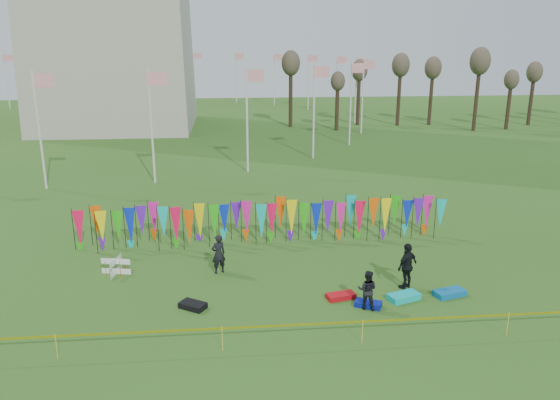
{
  "coord_description": "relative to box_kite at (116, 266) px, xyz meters",
  "views": [
    {
      "loc": [
        -1.41,
        -17.56,
        9.85
      ],
      "look_at": [
        0.82,
        6.0,
        2.88
      ],
      "focal_mm": 35.0,
      "sensor_mm": 36.0,
      "label": 1
    }
  ],
  "objects": [
    {
      "name": "kite_bag_turquoise",
      "position": [
        11.75,
        -3.57,
        -0.24
      ],
      "size": [
        1.38,
        1.0,
        0.25
      ],
      "primitive_type": "cube",
      "rotation": [
        0.0,
        0.0,
        0.33
      ],
      "color": "#0CC1BE",
      "rests_on": "ground"
    },
    {
      "name": "ground",
      "position": [
        6.46,
        -4.98,
        -0.37
      ],
      "size": [
        160.0,
        160.0,
        0.0
      ],
      "primitive_type": "plane",
      "color": "#2C5116",
      "rests_on": "ground"
    },
    {
      "name": "person_right",
      "position": [
        12.17,
        -2.54,
        0.61
      ],
      "size": [
        1.31,
        1.2,
        1.96
      ],
      "primitive_type": "imported",
      "rotation": [
        0.0,
        0.0,
        3.77
      ],
      "color": "black",
      "rests_on": "ground"
    },
    {
      "name": "kite_bag_blue",
      "position": [
        10.21,
        -4.0,
        -0.27
      ],
      "size": [
        1.12,
        0.9,
        0.21
      ],
      "primitive_type": "cube",
      "rotation": [
        0.0,
        0.0,
        -0.46
      ],
      "color": "#091897",
      "rests_on": "ground"
    },
    {
      "name": "kite_bag_red",
      "position": [
        9.3,
        -3.23,
        -0.27
      ],
      "size": [
        1.22,
        0.76,
        0.21
      ],
      "primitive_type": "cube",
      "rotation": [
        0.0,
        0.0,
        0.23
      ],
      "color": "red",
      "rests_on": "ground"
    },
    {
      "name": "person_mid",
      "position": [
        10.11,
        -4.14,
        0.4
      ],
      "size": [
        0.87,
        0.7,
        1.54
      ],
      "primitive_type": "imported",
      "rotation": [
        0.0,
        0.0,
        2.77
      ],
      "color": "black",
      "rests_on": "ground"
    },
    {
      "name": "person_left",
      "position": [
        4.47,
        -0.27,
        0.51
      ],
      "size": [
        0.78,
        0.69,
        1.76
      ],
      "primitive_type": "imported",
      "rotation": [
        0.0,
        0.0,
        3.55
      ],
      "color": "black",
      "rests_on": "ground"
    },
    {
      "name": "banner_row",
      "position": [
        6.74,
        3.21,
        0.92
      ],
      "size": [
        18.64,
        0.64,
        2.17
      ],
      "color": "black",
      "rests_on": "ground"
    },
    {
      "name": "tree_line",
      "position": [
        38.46,
        39.02,
        5.8
      ],
      "size": [
        53.92,
        1.92,
        7.84
      ],
      "color": "#34261A",
      "rests_on": "ground"
    },
    {
      "name": "kite_bag_black",
      "position": [
        3.51,
        -3.5,
        -0.26
      ],
      "size": [
        1.14,
        1.02,
        0.23
      ],
      "primitive_type": "cube",
      "rotation": [
        0.0,
        0.0,
        -0.57
      ],
      "color": "black",
      "rests_on": "ground"
    },
    {
      "name": "caution_tape_near",
      "position": [
        6.24,
        -6.59,
        0.41
      ],
      "size": [
        26.0,
        0.02,
        0.9
      ],
      "color": "#E7E804",
      "rests_on": "ground"
    },
    {
      "name": "flagpole_ring",
      "position": [
        -7.54,
        43.02,
        3.63
      ],
      "size": [
        57.4,
        56.16,
        8.0
      ],
      "color": "silver",
      "rests_on": "ground"
    },
    {
      "name": "kite_bag_teal",
      "position": [
        13.68,
        -3.41,
        -0.25
      ],
      "size": [
        1.36,
        0.92,
        0.24
      ],
      "primitive_type": "cube",
      "rotation": [
        0.0,
        0.0,
        0.28
      ],
      "color": "#0C69AB",
      "rests_on": "ground"
    },
    {
      "name": "box_kite",
      "position": [
        0.0,
        0.0,
        0.0
      ],
      "size": [
        0.67,
        0.67,
        0.74
      ],
      "rotation": [
        0.0,
        0.0,
        -0.19
      ],
      "color": "red",
      "rests_on": "ground"
    }
  ]
}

